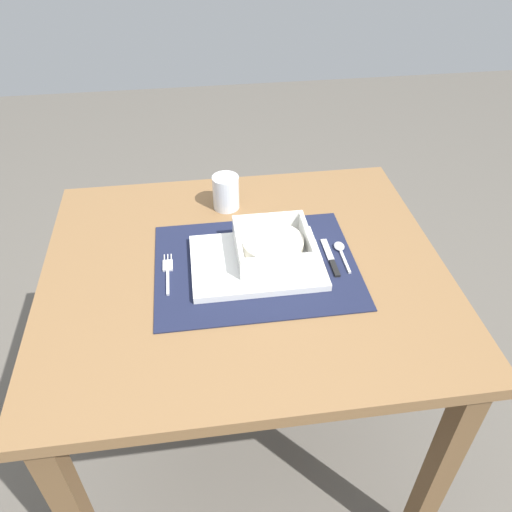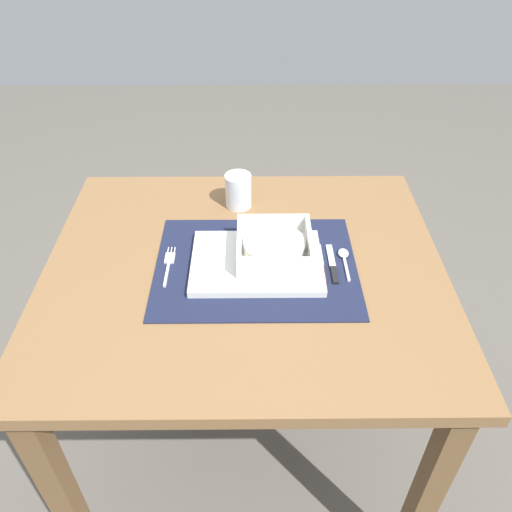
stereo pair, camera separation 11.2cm
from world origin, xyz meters
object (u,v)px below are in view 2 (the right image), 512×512
Objects in this scene: bread_knife at (321,265)px; drinking_glass at (238,192)px; dining_table at (245,301)px; fork at (169,263)px; porridge_bowl at (274,247)px; butter_knife at (333,266)px; spoon at (344,256)px.

drinking_glass is at bearing 129.91° from bread_knife.
fork reaches higher than dining_table.
fork is (-0.24, -0.01, -0.03)m from porridge_bowl.
fork is at bearing 179.79° from butter_knife.
butter_knife is at bearing -49.73° from drinking_glass.
porridge_bowl is at bearing 177.99° from spoon.
porridge_bowl is 1.26× the size of bread_knife.
porridge_bowl reaches higher than fork.
porridge_bowl reaches higher than dining_table.
drinking_glass is (-0.24, 0.22, 0.03)m from spoon.
spoon is at bearing 48.92° from butter_knife.
butter_knife is at bearing -2.07° from bread_knife.
fork is at bearing -122.48° from drinking_glass.
porridge_bowl reaches higher than bread_knife.
bread_knife reaches higher than dining_table.
bread_knife is (0.17, -0.01, 0.11)m from dining_table.
porridge_bowl is 1.25× the size of butter_knife.
fork is at bearing -176.98° from porridge_bowl.
dining_table is at bearing -85.91° from drinking_glass.
drinking_glass is (-0.02, 0.24, 0.15)m from dining_table.
butter_knife is (0.36, -0.01, 0.00)m from fork.
fork is 1.02× the size of bread_knife.
spoon reaches higher than fork.
butter_knife is (-0.03, -0.03, -0.00)m from spoon.
drinking_glass is at bearing 132.23° from butter_knife.
dining_table is at bearing -178.06° from spoon.
bread_knife is (-0.03, 0.00, -0.00)m from butter_knife.
porridge_bowl is 1.86× the size of drinking_glass.
spoon is 1.21× the size of drinking_glass.
butter_knife is 1.01× the size of bread_knife.
dining_table is 10.08× the size of drinking_glass.
spoon is at bearing 30.70° from bread_knife.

